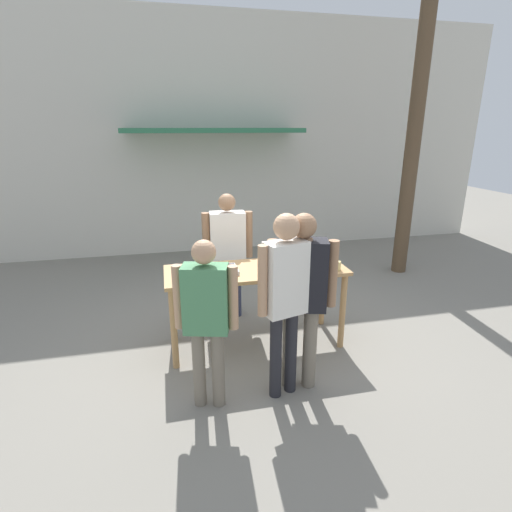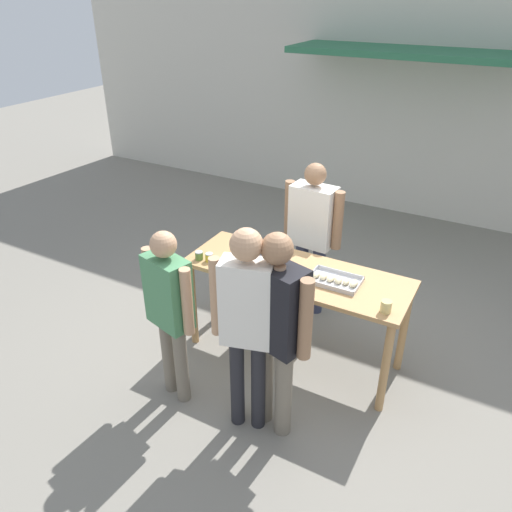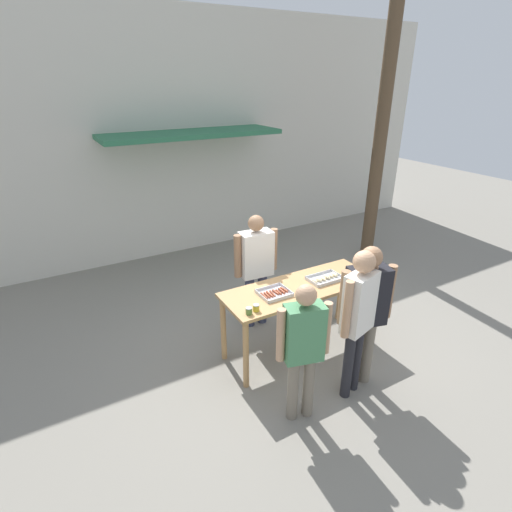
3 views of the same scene
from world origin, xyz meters
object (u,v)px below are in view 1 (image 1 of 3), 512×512
object	(u,v)px
food_tray_sausages	(221,271)
food_tray_buns	(288,265)
person_customer_holding_hotdog	(206,311)
utility_pole	(422,66)
condiment_jar_mustard	(178,280)
condiment_jar_ketchup	(188,278)
beer_cup	(337,266)
person_customer_with_cup	(302,288)
person_customer_waiting_in_line	(285,290)
person_server_behind_table	(228,246)

from	to	relation	value
food_tray_sausages	food_tray_buns	bearing A→B (deg)	-0.02
person_customer_holding_hotdog	utility_pole	distance (m)	5.28
condiment_jar_mustard	condiment_jar_ketchup	size ratio (longest dim) A/B	1.00
food_tray_buns	beer_cup	size ratio (longest dim) A/B	4.37
person_customer_with_cup	utility_pole	bearing A→B (deg)	-120.32
food_tray_buns	condiment_jar_mustard	bearing A→B (deg)	-169.60
beer_cup	utility_pole	size ratio (longest dim) A/B	0.02
beer_cup	food_tray_sausages	bearing A→B (deg)	170.06
person_customer_with_cup	person_customer_waiting_in_line	distance (m)	0.21
person_server_behind_table	person_customer_with_cup	world-z (taller)	person_customer_with_cup
food_tray_sausages	food_tray_buns	distance (m)	0.77
food_tray_sausages	utility_pole	size ratio (longest dim) A/B	0.06
condiment_jar_mustard	utility_pole	size ratio (longest dim) A/B	0.01
person_customer_holding_hotdog	person_customer_with_cup	distance (m)	0.91
condiment_jar_ketchup	utility_pole	xyz separation A→B (m)	(3.84, 2.12, 2.37)
food_tray_buns	person_server_behind_table	world-z (taller)	person_server_behind_table
condiment_jar_ketchup	condiment_jar_mustard	bearing A→B (deg)	-170.31
beer_cup	person_customer_holding_hotdog	bearing A→B (deg)	-154.50
food_tray_sausages	person_server_behind_table	bearing A→B (deg)	75.38
food_tray_buns	condiment_jar_ketchup	world-z (taller)	condiment_jar_ketchup
utility_pole	food_tray_buns	bearing A→B (deg)	-144.69
condiment_jar_ketchup	utility_pole	distance (m)	4.98
food_tray_sausages	condiment_jar_ketchup	bearing A→B (deg)	-150.31
food_tray_buns	person_server_behind_table	bearing A→B (deg)	124.78
food_tray_sausages	condiment_jar_mustard	size ratio (longest dim) A/B	4.59
food_tray_buns	person_server_behind_table	size ratio (longest dim) A/B	0.26
condiment_jar_mustard	person_customer_waiting_in_line	xyz separation A→B (m)	(0.92, -0.72, 0.09)
food_tray_sausages	person_customer_waiting_in_line	world-z (taller)	person_customer_waiting_in_line
food_tray_buns	food_tray_sausages	bearing A→B (deg)	179.98
condiment_jar_ketchup	person_customer_waiting_in_line	world-z (taller)	person_customer_waiting_in_line
condiment_jar_ketchup	food_tray_buns	bearing A→B (deg)	10.46
person_customer_holding_hotdog	person_customer_with_cup	xyz separation A→B (m)	(0.90, 0.09, 0.09)
utility_pole	person_customer_with_cup	bearing A→B (deg)	-135.67
food_tray_sausages	condiment_jar_mustard	world-z (taller)	condiment_jar_mustard
condiment_jar_ketchup	person_customer_with_cup	bearing A→B (deg)	-32.81
condiment_jar_ketchup	person_customer_waiting_in_line	size ratio (longest dim) A/B	0.04
person_customer_with_cup	person_customer_waiting_in_line	xyz separation A→B (m)	(-0.19, -0.09, 0.04)
person_customer_waiting_in_line	person_customer_holding_hotdog	bearing A→B (deg)	-15.04
food_tray_sausages	person_customer_waiting_in_line	distance (m)	1.05
utility_pole	person_customer_waiting_in_line	bearing A→B (deg)	-136.63
condiment_jar_ketchup	person_customer_holding_hotdog	distance (m)	0.75
beer_cup	person_customer_holding_hotdog	xyz separation A→B (m)	(-1.53, -0.73, -0.05)
condiment_jar_ketchup	person_customer_with_cup	distance (m)	1.20
beer_cup	person_customer_with_cup	world-z (taller)	person_customer_with_cup
food_tray_sausages	person_customer_with_cup	size ratio (longest dim) A/B	0.21
person_server_behind_table	utility_pole	size ratio (longest dim) A/B	0.25
food_tray_sausages	utility_pole	distance (m)	4.62
condiment_jar_mustard	beer_cup	xyz separation A→B (m)	(1.74, 0.01, 0.01)
food_tray_buns	person_customer_waiting_in_line	size ratio (longest dim) A/B	0.24
beer_cup	person_customer_with_cup	xyz separation A→B (m)	(-0.64, -0.64, 0.04)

